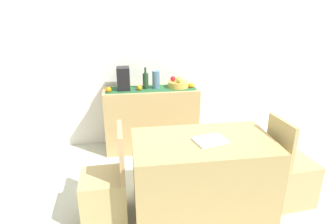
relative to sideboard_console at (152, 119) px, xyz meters
name	(u,v)px	position (x,y,z in m)	size (l,w,h in m)	color
ground_plane	(176,185)	(0.19, -0.92, -0.43)	(6.40, 6.40, 0.02)	beige
room_wall_rear	(162,47)	(0.19, 0.26, 0.93)	(6.40, 0.06, 2.70)	silver
sideboard_console	(152,119)	(0.00, 0.00, 0.00)	(1.23, 0.42, 0.85)	tan
table_runner	(151,89)	(0.00, 0.00, 0.43)	(1.15, 0.32, 0.01)	#235832
fruit_bowl	(178,84)	(0.36, 0.00, 0.47)	(0.27, 0.27, 0.08)	gold
apple_upper	(179,79)	(0.37, 0.00, 0.54)	(0.07, 0.07, 0.07)	#8FA92D
apple_front	(179,80)	(0.35, -0.08, 0.54)	(0.06, 0.06, 0.06)	#979E3A
apple_right	(173,79)	(0.29, 0.02, 0.54)	(0.07, 0.07, 0.07)	red
wine_bottle	(146,81)	(-0.07, 0.00, 0.53)	(0.07, 0.07, 0.28)	#1C3923
coffee_maker	(123,79)	(-0.35, 0.00, 0.57)	(0.16, 0.18, 0.29)	black
ceramic_vase	(156,80)	(0.07, 0.00, 0.54)	(0.10, 0.10, 0.23)	slate
orange_loose_near_bowl	(191,86)	(0.53, -0.04, 0.46)	(0.07, 0.07, 0.07)	orange
orange_loose_end	(109,90)	(-0.54, -0.08, 0.46)	(0.07, 0.07, 0.07)	orange
orange_loose_mid	(140,88)	(-0.15, -0.06, 0.46)	(0.07, 0.07, 0.07)	orange
dining_table	(202,176)	(0.35, -1.35, -0.05)	(1.27, 0.74, 0.74)	tan
open_book	(210,140)	(0.40, -1.38, 0.32)	(0.28, 0.21, 0.02)	white
chair_near_window	(106,193)	(-0.55, -1.35, -0.16)	(0.41, 0.41, 0.90)	tan
chair_by_corner	(289,177)	(1.25, -1.35, -0.16)	(0.44, 0.44, 0.90)	tan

